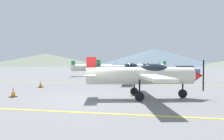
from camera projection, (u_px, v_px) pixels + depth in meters
name	position (u px, v px, depth m)	size (l,w,h in m)	color
ground_plane	(89.00, 99.00, 11.64)	(400.00, 400.00, 0.00)	slate
apron_line_near	(68.00, 112.00, 8.64)	(80.00, 0.16, 0.01)	yellow
apron_line_far	(115.00, 84.00, 20.42)	(80.00, 0.16, 0.01)	yellow
airplane_near	(144.00, 75.00, 12.01)	(7.15, 8.15, 2.44)	silver
airplane_mid	(126.00, 69.00, 22.23)	(7.10, 8.17, 2.44)	#33478C
airplane_far	(93.00, 68.00, 31.45)	(7.13, 8.18, 2.44)	silver
airplane_back	(149.00, 66.00, 41.13)	(7.15, 8.15, 2.44)	silver
car_sedan	(185.00, 70.00, 33.61)	(4.56, 2.63, 1.62)	#3372BF
traffic_cone_front	(13.00, 92.00, 12.44)	(0.36, 0.36, 0.59)	black
traffic_cone_side	(41.00, 84.00, 17.28)	(0.36, 0.36, 0.59)	black
hill_left	(46.00, 60.00, 149.09)	(83.35, 83.35, 8.98)	slate
hill_centerleft	(154.00, 57.00, 152.56)	(87.15, 87.15, 12.80)	slate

